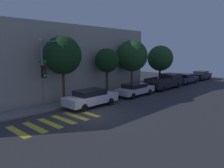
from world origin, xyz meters
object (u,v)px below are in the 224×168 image
object	(u,v)px
sedan_middle	(135,89)
tree_near_corner	(63,55)
tree_behind_truck	(160,58)
sedan_far_end	(185,78)
tree_midblock	(107,61)
tree_far_end	(132,56)
pickup_truck	(165,81)
sedan_tail_of_row	(201,75)
sedan_near_corner	(91,98)
traffic_light_pole	(47,65)

from	to	relation	value
sedan_middle	tree_near_corner	bearing A→B (deg)	164.98
sedan_middle	tree_behind_truck	bearing A→B (deg)	13.71
sedan_far_end	tree_midblock	size ratio (longest dim) A/B	0.94
sedan_middle	tree_far_end	world-z (taller)	tree_far_end
sedan_middle	pickup_truck	xyz separation A→B (m)	(6.05, 0.00, 0.19)
sedan_far_end	tree_near_corner	xyz separation A→B (m)	(-18.91, 1.95, 3.46)
sedan_tail_of_row	tree_behind_truck	bearing A→B (deg)	168.10
sedan_tail_of_row	tree_midblock	world-z (taller)	tree_midblock
pickup_truck	sedan_middle	bearing A→B (deg)	-180.00
tree_far_end	tree_behind_truck	distance (m)	6.06
sedan_near_corner	sedan_tail_of_row	world-z (taller)	same
traffic_light_pole	pickup_truck	bearing A→B (deg)	-4.78
sedan_tail_of_row	tree_near_corner	size ratio (longest dim) A/B	0.75
tree_midblock	sedan_far_end	bearing A→B (deg)	-8.08
traffic_light_pole	sedan_middle	xyz separation A→B (m)	(9.12, -1.27, -2.81)
pickup_truck	sedan_far_end	size ratio (longest dim) A/B	1.24
traffic_light_pole	tree_midblock	xyz separation A→B (m)	(7.03, 0.68, 0.09)
sedan_middle	tree_far_end	xyz separation A→B (m)	(1.95, 1.95, 3.32)
tree_near_corner	tree_far_end	distance (m)	9.22
sedan_middle	tree_near_corner	xyz separation A→B (m)	(-7.27, 1.95, 3.51)
tree_near_corner	tree_far_end	size ratio (longest dim) A/B	1.00
sedan_middle	sedan_tail_of_row	bearing A→B (deg)	-0.00
sedan_far_end	traffic_light_pole	bearing A→B (deg)	176.50
traffic_light_pole	sedan_tail_of_row	size ratio (longest dim) A/B	1.25
pickup_truck	tree_near_corner	world-z (taller)	tree_near_corner
sedan_middle	traffic_light_pole	bearing A→B (deg)	172.08
traffic_light_pole	sedan_near_corner	size ratio (longest dim) A/B	1.16
tree_midblock	tree_behind_truck	bearing A→B (deg)	0.00
sedan_middle	sedan_far_end	size ratio (longest dim) A/B	0.99
sedan_tail_of_row	pickup_truck	bearing A→B (deg)	180.00
tree_behind_truck	tree_near_corner	bearing A→B (deg)	180.00
sedan_far_end	sedan_near_corner	bearing A→B (deg)	-180.00
sedan_tail_of_row	tree_behind_truck	size ratio (longest dim) A/B	0.82
sedan_near_corner	sedan_middle	distance (m)	5.98
pickup_truck	sedan_tail_of_row	bearing A→B (deg)	-0.00
sedan_near_corner	sedan_tail_of_row	bearing A→B (deg)	0.00
tree_near_corner	sedan_near_corner	bearing A→B (deg)	-56.52
sedan_middle	tree_far_end	distance (m)	4.32
tree_midblock	tree_behind_truck	xyz separation A→B (m)	(10.09, 0.00, -0.00)
traffic_light_pole	sedan_far_end	distance (m)	20.99
sedan_tail_of_row	tree_far_end	bearing A→B (deg)	172.74
tree_behind_truck	sedan_middle	bearing A→B (deg)	-166.29
tree_far_end	sedan_far_end	bearing A→B (deg)	-11.38
traffic_light_pole	pickup_truck	xyz separation A→B (m)	(15.17, -1.27, -2.62)
pickup_truck	sedan_far_end	world-z (taller)	pickup_truck
sedan_middle	tree_near_corner	size ratio (longest dim) A/B	0.78
sedan_far_end	tree_near_corner	distance (m)	19.32
traffic_light_pole	tree_behind_truck	size ratio (longest dim) A/B	1.03
sedan_far_end	tree_behind_truck	world-z (taller)	tree_behind_truck
tree_far_end	tree_near_corner	bearing A→B (deg)	180.00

